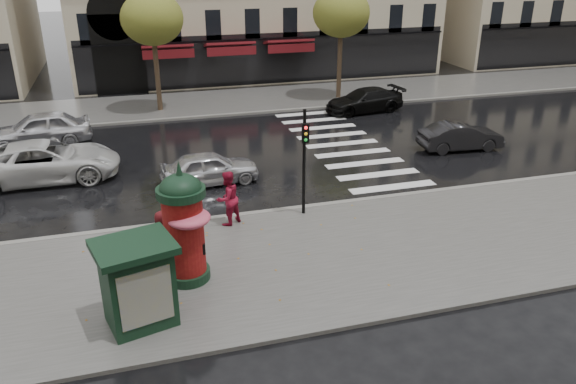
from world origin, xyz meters
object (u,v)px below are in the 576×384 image
object	(u,v)px
woman_umbrella	(190,234)
morris_column	(183,224)
newsstand	(138,282)
car_silver	(210,168)
man_burgundy	(162,236)
car_white	(45,161)
car_far_silver	(39,129)
car_darkgrey	(461,136)
car_black	(364,100)
traffic_light	(305,153)
woman_red	(228,198)

from	to	relation	value
woman_umbrella	morris_column	size ratio (longest dim) A/B	0.63
newsstand	car_silver	size ratio (longest dim) A/B	0.57
man_burgundy	car_white	size ratio (longest dim) A/B	0.27
car_far_silver	woman_umbrella	bearing A→B (deg)	14.77
car_white	car_darkgrey	bearing A→B (deg)	-94.50
car_darkgrey	car_far_silver	xyz separation A→B (m)	(-18.99, 6.11, 0.17)
car_silver	car_far_silver	xyz separation A→B (m)	(-7.08, 7.00, 0.15)
man_burgundy	car_black	size ratio (longest dim) A/B	0.34
traffic_light	newsstand	size ratio (longest dim) A/B	1.69
car_white	car_far_silver	distance (m)	4.84
newsstand	car_darkgrey	size ratio (longest dim) A/B	0.57
woman_umbrella	car_far_silver	size ratio (longest dim) A/B	0.47
man_burgundy	car_silver	world-z (taller)	man_burgundy
woman_umbrella	car_silver	distance (m)	7.50
man_burgundy	car_white	xyz separation A→B (m)	(-4.03, 7.99, -0.09)
woman_umbrella	car_black	world-z (taller)	woman_umbrella
car_black	car_far_silver	size ratio (longest dim) A/B	0.97
woman_red	traffic_light	world-z (taller)	traffic_light
woman_red	traffic_light	bearing A→B (deg)	148.27
car_silver	woman_red	bearing A→B (deg)	175.33
newsstand	car_far_silver	world-z (taller)	newsstand
morris_column	car_black	distance (m)	19.52
morris_column	car_black	bearing A→B (deg)	52.08
car_silver	car_white	distance (m)	6.70
woman_umbrella	car_white	distance (m)	10.62
morris_column	car_silver	world-z (taller)	morris_column
woman_red	man_burgundy	size ratio (longest dim) A/B	1.21
car_silver	car_white	bearing A→B (deg)	66.05
woman_umbrella	car_far_silver	bearing A→B (deg)	110.99
woman_umbrella	newsstand	size ratio (longest dim) A/B	1.01
man_burgundy	morris_column	world-z (taller)	morris_column
man_burgundy	car_darkgrey	distance (m)	15.69
newsstand	car_white	world-z (taller)	newsstand
woman_umbrella	car_silver	world-z (taller)	woman_umbrella
car_silver	car_black	bearing A→B (deg)	-55.54
car_white	car_black	world-z (taller)	car_white
traffic_light	car_darkgrey	size ratio (longest dim) A/B	0.96
car_darkgrey	morris_column	bearing A→B (deg)	124.47
car_far_silver	man_burgundy	bearing A→B (deg)	14.33
woman_umbrella	traffic_light	world-z (taller)	traffic_light
newsstand	woman_umbrella	bearing A→B (deg)	45.77
woman_umbrella	woman_red	size ratio (longest dim) A/B	1.19
newsstand	car_white	xyz separation A→B (m)	(-3.24, 11.00, -0.46)
morris_column	newsstand	bearing A→B (deg)	-127.70
woman_red	morris_column	size ratio (longest dim) A/B	0.53
woman_red	man_burgundy	xyz separation A→B (m)	(-2.29, -1.77, -0.17)
woman_red	car_far_silver	bearing A→B (deg)	-89.40
man_burgundy	car_far_silver	size ratio (longest dim) A/B	0.33
man_burgundy	traffic_light	xyz separation A→B (m)	(4.97, 1.79, 1.50)
car_white	woman_red	bearing A→B (deg)	-134.88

